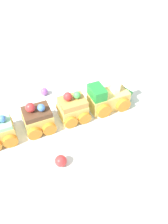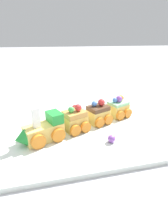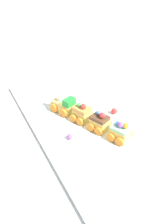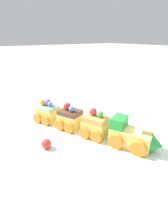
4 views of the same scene
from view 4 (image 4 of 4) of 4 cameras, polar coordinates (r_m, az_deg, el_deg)
ground_plane at (r=0.49m, az=2.40°, el=-8.00°), size 10.00×10.00×0.00m
display_board at (r=0.48m, az=2.41°, el=-7.40°), size 0.83×0.37×0.01m
cake_train_locomotive at (r=0.43m, az=15.82°, el=-7.77°), size 0.13×0.10×0.09m
cake_car_caramel at (r=0.46m, az=3.94°, el=-4.51°), size 0.08×0.09×0.07m
cake_car_chocolate at (r=0.50m, az=-4.56°, el=-2.22°), size 0.08×0.09×0.07m
cake_car_mint at (r=0.55m, az=-11.72°, el=-0.20°), size 0.08×0.09×0.07m
gumball_red at (r=0.42m, az=-12.24°, el=-10.10°), size 0.02×0.02×0.02m
gumball_purple at (r=0.57m, az=5.45°, el=-0.69°), size 0.02×0.02×0.02m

